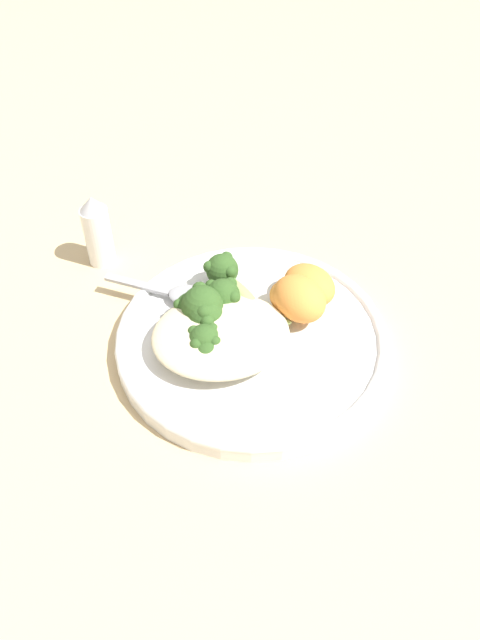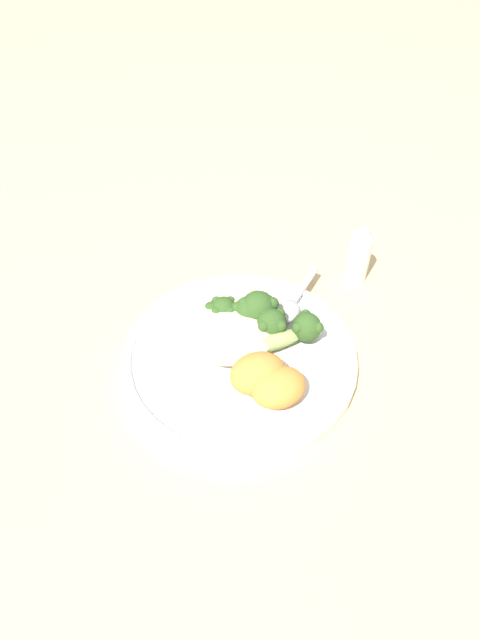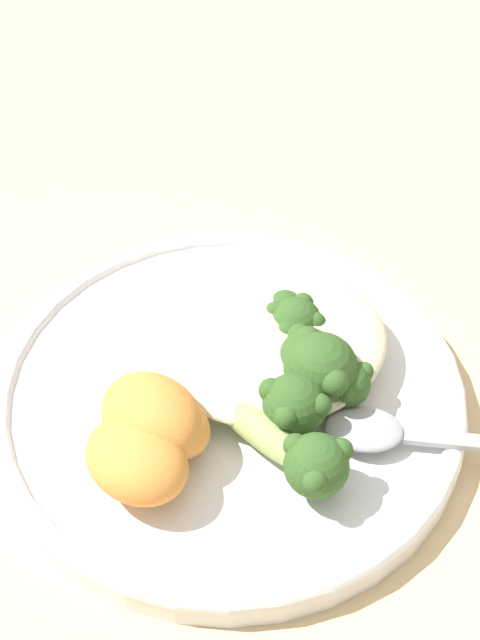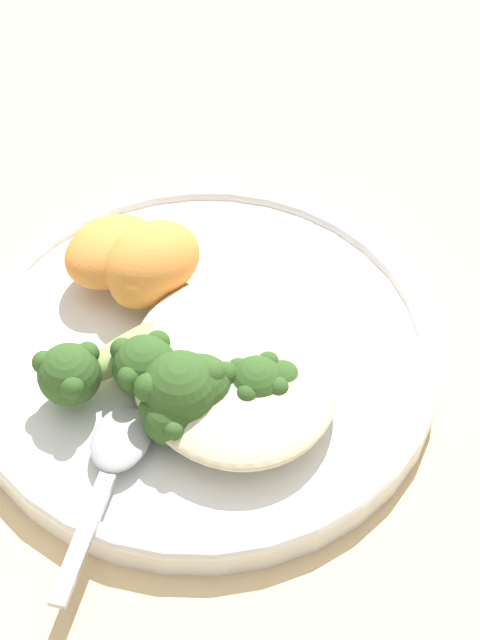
{
  "view_description": "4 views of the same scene",
  "coord_description": "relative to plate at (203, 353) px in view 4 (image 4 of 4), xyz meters",
  "views": [
    {
      "loc": [
        -0.11,
        -0.41,
        0.48
      ],
      "look_at": [
        -0.03,
        0.01,
        0.04
      ],
      "focal_mm": 35.0,
      "sensor_mm": 36.0,
      "label": 1
    },
    {
      "loc": [
        0.36,
        -0.0,
        0.46
      ],
      "look_at": [
        -0.03,
        0.01,
        0.06
      ],
      "focal_mm": 28.0,
      "sensor_mm": 36.0,
      "label": 2
    },
    {
      "loc": [
        0.12,
        0.37,
        0.5
      ],
      "look_at": [
        -0.03,
        -0.01,
        0.05
      ],
      "focal_mm": 60.0,
      "sensor_mm": 36.0,
      "label": 3
    },
    {
      "loc": [
        -0.4,
        0.09,
        0.5
      ],
      "look_at": [
        -0.04,
        -0.01,
        0.05
      ],
      "focal_mm": 60.0,
      "sensor_mm": 36.0,
      "label": 4
    }
  ],
  "objects": [
    {
      "name": "broccoli_stalk_7",
      "position": [
        -0.03,
        -0.02,
        0.02
      ],
      "size": [
        0.1,
        0.06,
        0.03
      ],
      "rotation": [
        0.0,
        0.0,
        3.66
      ],
      "color": "#9EBC66",
      "rests_on": "plate"
    },
    {
      "name": "ground_plane",
      "position": [
        0.02,
        -0.01,
        -0.01
      ],
      "size": [
        4.0,
        4.0,
        0.0
      ],
      "primitive_type": "plane",
      "color": "#D6B784"
    },
    {
      "name": "plate",
      "position": [
        0.0,
        0.0,
        0.0
      ],
      "size": [
        0.28,
        0.28,
        0.02
      ],
      "color": "white",
      "rests_on": "ground_plane"
    },
    {
      "name": "broccoli_stalk_0",
      "position": [
        -0.01,
        0.06,
        0.03
      ],
      "size": [
        0.06,
        0.1,
        0.04
      ],
      "rotation": [
        0.0,
        0.0,
        1.95
      ],
      "color": "#9EBC66",
      "rests_on": "plate"
    },
    {
      "name": "quinoa_mound",
      "position": [
        -0.03,
        -0.01,
        0.02
      ],
      "size": [
        0.14,
        0.11,
        0.02
      ],
      "primitive_type": "ellipsoid",
      "color": "beige",
      "rests_on": "plate"
    },
    {
      "name": "broccoli_stalk_4",
      "position": [
        -0.03,
        0.01,
        0.03
      ],
      "size": [
        0.1,
        0.04,
        0.04
      ],
      "rotation": [
        0.0,
        0.0,
        2.99
      ],
      "color": "#9EBC66",
      "rests_on": "plate"
    },
    {
      "name": "sweet_potato_chunk_0",
      "position": [
        0.07,
        0.04,
        0.03
      ],
      "size": [
        0.07,
        0.07,
        0.04
      ],
      "primitive_type": "ellipsoid",
      "rotation": [
        0.0,
        0.0,
        5.16
      ],
      "color": "orange",
      "rests_on": "plate"
    },
    {
      "name": "broccoli_stalk_3",
      "position": [
        -0.04,
        0.02,
        0.03
      ],
      "size": [
        0.1,
        0.06,
        0.04
      ],
      "rotation": [
        0.0,
        0.0,
        2.82
      ],
      "color": "#9EBC66",
      "rests_on": "plate"
    },
    {
      "name": "broccoli_stalk_6",
      "position": [
        -0.03,
        -0.01,
        0.02
      ],
      "size": [
        0.11,
        0.05,
        0.03
      ],
      "rotation": [
        0.0,
        0.0,
        3.42
      ],
      "color": "#9EBC66",
      "rests_on": "plate"
    },
    {
      "name": "sweet_potato_chunk_1",
      "position": [
        0.05,
        0.02,
        0.03
      ],
      "size": [
        0.07,
        0.08,
        0.04
      ],
      "primitive_type": "ellipsoid",
      "rotation": [
        0.0,
        0.0,
        1.96
      ],
      "color": "orange",
      "rests_on": "plate"
    },
    {
      "name": "broccoli_stalk_2",
      "position": [
        -0.04,
        0.02,
        0.02
      ],
      "size": [
        0.1,
        0.06,
        0.03
      ],
      "rotation": [
        0.0,
        0.0,
        2.75
      ],
      "color": "#9EBC66",
      "rests_on": "plate"
    },
    {
      "name": "spoon",
      "position": [
        -0.07,
        0.06,
        0.01
      ],
      "size": [
        0.11,
        0.08,
        0.01
      ],
      "rotation": [
        0.0,
        0.0,
        2.62
      ],
      "color": "#A3A3A8",
      "rests_on": "plate"
    },
    {
      "name": "broccoli_stalk_1",
      "position": [
        -0.02,
        0.03,
        0.03
      ],
      "size": [
        0.07,
        0.07,
        0.04
      ],
      "rotation": [
        0.0,
        0.0,
        2.38
      ],
      "color": "#9EBC66",
      "rests_on": "plate"
    },
    {
      "name": "sweet_potato_chunk_2",
      "position": [
        0.04,
        0.02,
        0.03
      ],
      "size": [
        0.06,
        0.06,
        0.03
      ],
      "primitive_type": "ellipsoid",
      "rotation": [
        0.0,
        0.0,
        2.13
      ],
      "color": "orange",
      "rests_on": "plate"
    },
    {
      "name": "broccoli_stalk_5",
      "position": [
        -0.03,
        -0.01,
        0.02
      ],
      "size": [
        0.1,
        0.05,
        0.03
      ],
      "rotation": [
        0.0,
        0.0,
        3.47
      ],
      "color": "#9EBC66",
      "rests_on": "plate"
    }
  ]
}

